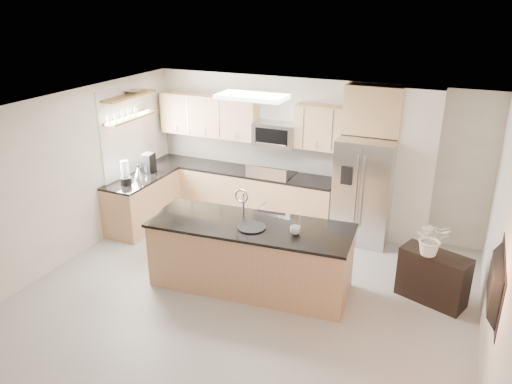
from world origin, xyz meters
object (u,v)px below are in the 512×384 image
at_px(refrigerator, 364,190).
at_px(television, 490,282).
at_px(platter, 252,227).
at_px(island, 250,255).
at_px(bowl, 132,91).
at_px(flower_vase, 433,230).
at_px(credenza, 433,277).
at_px(microwave, 275,134).
at_px(range, 272,197).
at_px(blender, 125,174).
at_px(cup, 295,230).
at_px(kettle, 138,173).
at_px(coffee_maker, 148,163).

distance_m(refrigerator, television, 3.62).
distance_m(platter, television, 3.05).
distance_m(island, bowl, 3.61).
xyz_separation_m(platter, flower_vase, (2.26, 0.70, 0.09)).
distance_m(platter, flower_vase, 2.37).
bearing_deg(platter, credenza, 17.93).
relative_size(island, television, 2.69).
xyz_separation_m(refrigerator, television, (1.85, -3.07, 0.46)).
bearing_deg(refrigerator, flower_vase, -51.18).
bearing_deg(microwave, flower_vase, -30.27).
bearing_deg(island, flower_vase, 9.57).
bearing_deg(refrigerator, television, -58.96).
xyz_separation_m(range, blender, (-2.07, -1.47, 0.63)).
distance_m(range, television, 4.78).
height_order(cup, platter, cup).
bearing_deg(blender, credenza, -0.31).
bearing_deg(microwave, cup, -62.43).
height_order(platter, kettle, kettle).
height_order(microwave, credenza, microwave).
distance_m(range, platter, 2.39).
relative_size(kettle, bowl, 0.82).
height_order(bowl, television, bowl).
xyz_separation_m(range, platter, (0.61, -2.25, 0.51)).
xyz_separation_m(credenza, television, (0.55, -1.63, 0.99)).
bearing_deg(cup, television, -22.05).
bearing_deg(kettle, microwave, 32.72).
height_order(platter, television, television).
distance_m(coffee_maker, flower_vase, 5.03).
xyz_separation_m(credenza, blender, (-5.03, 0.03, 0.74)).
xyz_separation_m(range, island, (0.54, -2.15, 0.02)).
relative_size(range, platter, 2.91).
distance_m(range, kettle, 2.41).
xyz_separation_m(kettle, bowl, (-0.23, 0.31, 1.34)).
bearing_deg(island, blender, 160.57).
bearing_deg(television, microwave, 47.25).
xyz_separation_m(microwave, kettle, (-2.02, -1.30, -0.59)).
height_order(kettle, flower_vase, flower_vase).
bearing_deg(microwave, coffee_maker, -156.79).
relative_size(kettle, flower_vase, 0.37).
xyz_separation_m(range, microwave, (0.00, 0.12, 1.16)).
distance_m(range, microwave, 1.16).
bearing_deg(flower_vase, island, -165.62).
relative_size(refrigerator, coffee_maker, 5.21).
bearing_deg(kettle, coffee_maker, 99.86).
xyz_separation_m(refrigerator, bowl, (-3.91, -0.82, 1.49)).
xyz_separation_m(blender, flower_vase, (4.95, -0.09, -0.02)).
xyz_separation_m(microwave, coffee_maker, (-2.09, -0.90, -0.55)).
bearing_deg(credenza, range, 172.87).
xyz_separation_m(microwave, cup, (1.21, -2.31, -0.60)).
bearing_deg(kettle, platter, -22.24).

